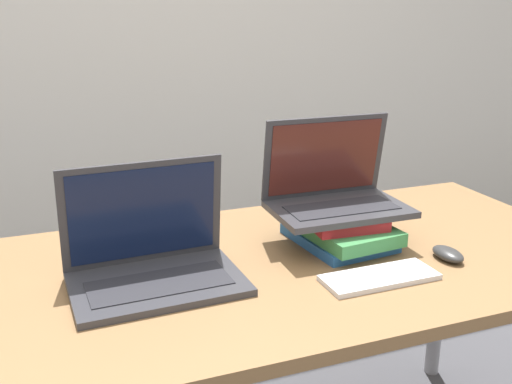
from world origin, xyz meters
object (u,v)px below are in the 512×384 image
Objects in this scene: wireless_keyboard at (380,277)px; mouse at (448,254)px; laptop_on_books at (334,191)px; laptop_left at (153,259)px; book_stack at (341,229)px.

wireless_keyboard is 2.75× the size of mouse.
wireless_keyboard is (-0.01, -0.25, -0.13)m from laptop_on_books.
laptop_on_books is 0.32m from mouse.
laptop_left reaches higher than wireless_keyboard.
laptop_on_books reaches higher than wireless_keyboard.
mouse reaches higher than wireless_keyboard.
laptop_on_books is (-0.01, 0.03, 0.09)m from book_stack.
laptop_on_books is at bearing 8.39° from laptop_left.
laptop_on_books reaches higher than laptop_left.
laptop_on_books is 1.30× the size of wireless_keyboard.
wireless_keyboard is at bearing -20.38° from laptop_left.
laptop_left is 1.10× the size of laptop_on_books.
book_stack is 1.13× the size of wireless_keyboard.
mouse is (0.19, -0.18, -0.03)m from book_stack.
laptop_left is at bearing -171.61° from laptop_on_books.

